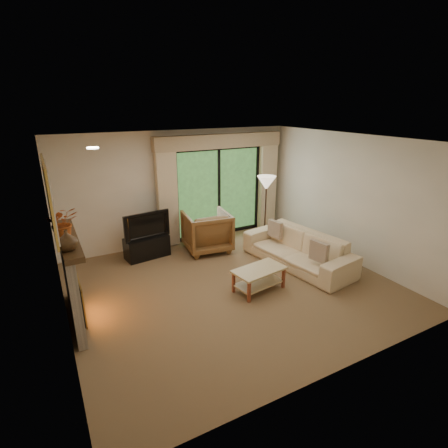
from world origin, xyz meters
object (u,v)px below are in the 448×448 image
sofa (298,249)px  coffee_table (259,279)px  media_console (147,247)px  armchair (207,231)px

sofa → coffee_table: 1.36m
media_console → armchair: bearing=-18.6°
media_console → armchair: armchair is taller
sofa → armchair: bearing=-148.7°
sofa → media_console: bearing=-133.5°
sofa → coffee_table: sofa is taller
armchair → coffee_table: armchair is taller
media_console → coffee_table: media_console is taller
armchair → sofa: size_ratio=0.42×
media_console → armchair: 1.35m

